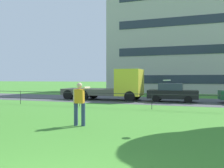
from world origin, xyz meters
TOP-DOWN VIEW (x-y plane):
  - street_strip at (0.00, 17.81)m, footprint 80.00×7.17m
  - park_fence at (-0.00, 11.84)m, footprint 30.04×0.04m
  - person_thrower at (-2.03, 5.93)m, footprint 0.51×0.78m
  - frisbee at (1.42, 6.10)m, footprint 0.38×0.38m
  - flatbed_truck_far_right at (-4.20, 16.95)m, footprint 7.34×2.53m
  - car_black_far_left at (0.89, 17.00)m, footprint 4.02×1.86m
  - apartment_building_background at (3.21, 34.31)m, footprint 24.59×12.66m

SIDE VIEW (x-z plane):
  - street_strip at x=0.00m, z-range 0.00..0.01m
  - park_fence at x=0.00m, z-range 0.17..1.17m
  - car_black_far_left at x=0.89m, z-range 0.01..1.55m
  - person_thrower at x=-2.03m, z-range 0.07..1.83m
  - flatbed_truck_far_right at x=-4.20m, z-range -0.16..2.59m
  - frisbee at x=1.42m, z-range 1.84..1.88m
  - apartment_building_background at x=3.21m, z-range 0.01..15.27m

